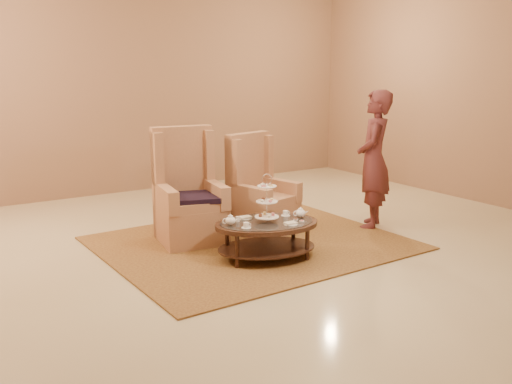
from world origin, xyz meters
TOP-DOWN VIEW (x-y plane):
  - ground at (0.00, 0.00)m, footprint 8.00×8.00m
  - ceiling at (0.00, 0.00)m, footprint 8.00×8.00m
  - wall_back at (0.00, 4.00)m, footprint 8.00×0.04m
  - rug at (0.03, 0.55)m, footprint 3.34×2.81m
  - tea_table at (-0.12, 0.01)m, footprint 1.26×1.02m
  - armchair_left at (-0.52, 1.06)m, footprint 0.82×0.84m
  - armchair_right at (0.35, 0.91)m, footprint 0.80×0.82m
  - person at (1.69, 0.34)m, footprint 0.75×0.72m

SIDE VIEW (x-z plane):
  - ground at x=0.00m, z-range 0.00..0.00m
  - ceiling at x=0.00m, z-range -0.01..0.01m
  - rug at x=0.03m, z-range 0.00..0.02m
  - tea_table at x=-0.12m, z-range -0.13..0.80m
  - armchair_right at x=0.35m, z-range -0.20..1.01m
  - armchair_left at x=-0.52m, z-range -0.21..1.11m
  - person at x=1.69m, z-range 0.00..1.73m
  - wall_back at x=0.00m, z-range 0.00..3.50m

